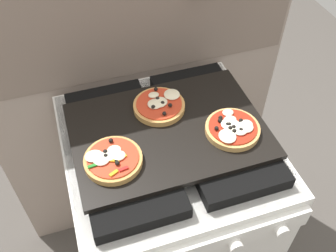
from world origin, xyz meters
The scene contains 6 objects.
kitchen_backsplash centered at (0.00, 0.33, 0.79)m, with size 1.10×0.09×1.55m.
stove centered at (0.00, 0.00, 0.45)m, with size 0.60×0.64×0.90m.
baking_tray centered at (0.00, 0.00, 0.91)m, with size 0.54×0.38×0.02m, color black.
pizza_left centered at (-0.17, -0.07, 0.93)m, with size 0.15×0.15×0.03m.
pizza_right centered at (0.17, -0.07, 0.93)m, with size 0.15×0.15×0.03m.
pizza_center centered at (0.01, 0.09, 0.93)m, with size 0.15×0.15×0.03m.
Camera 1 is at (-0.22, -0.68, 1.69)m, focal length 40.39 mm.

